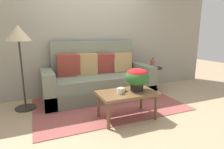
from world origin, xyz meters
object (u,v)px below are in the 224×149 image
object	(u,v)px
side_table	(152,74)
potted_plant	(137,77)
snack_bowl	(122,89)
table_vase	(153,63)
coffee_table	(127,95)
floor_lamp	(19,40)
coffee_mug	(120,91)
couch	(98,80)

from	to	relation	value
side_table	potted_plant	size ratio (longest dim) A/B	1.44
snack_bowl	table_vase	bearing A→B (deg)	39.16
coffee_table	floor_lamp	world-z (taller)	floor_lamp
side_table	table_vase	distance (m)	0.27
coffee_mug	snack_bowl	bearing A→B (deg)	50.81
snack_bowl	side_table	bearing A→B (deg)	39.22
potted_plant	table_vase	xyz separation A→B (m)	(1.10, 1.15, -0.01)
couch	coffee_mug	distance (m)	1.23
side_table	potted_plant	xyz separation A→B (m)	(-1.12, -1.16, 0.28)
table_vase	potted_plant	bearing A→B (deg)	-133.89
couch	table_vase	world-z (taller)	couch
couch	side_table	xyz separation A→B (m)	(1.37, -0.01, 0.01)
couch	table_vase	size ratio (longest dim) A/B	9.42
couch	coffee_table	xyz separation A→B (m)	(0.07, -1.18, 0.02)
floor_lamp	snack_bowl	size ratio (longest dim) A/B	10.64
couch	snack_bowl	size ratio (longest dim) A/B	16.28
potted_plant	table_vase	bearing A→B (deg)	46.11
couch	side_table	bearing A→B (deg)	-0.33
coffee_mug	table_vase	bearing A→B (deg)	39.98
coffee_table	potted_plant	size ratio (longest dim) A/B	2.36
coffee_table	coffee_mug	xyz separation A→B (m)	(-0.14, -0.03, 0.10)
floor_lamp	potted_plant	bearing A→B (deg)	-31.82
side_table	coffee_mug	size ratio (longest dim) A/B	4.26
couch	coffee_mug	bearing A→B (deg)	-93.16
floor_lamp	coffee_mug	bearing A→B (deg)	-38.84
coffee_table	floor_lamp	xyz separation A→B (m)	(-1.50, 1.06, 0.85)
coffee_table	coffee_mug	bearing A→B (deg)	-166.14
side_table	coffee_mug	xyz separation A→B (m)	(-1.44, -1.21, 0.10)
coffee_mug	table_vase	world-z (taller)	table_vase
snack_bowl	potted_plant	bearing A→B (deg)	-12.09
couch	table_vase	distance (m)	1.39
coffee_table	snack_bowl	xyz separation A→B (m)	(-0.06, 0.07, 0.09)
coffee_table	floor_lamp	bearing A→B (deg)	144.77
side_table	snack_bowl	bearing A→B (deg)	-140.78
coffee_table	coffee_mug	distance (m)	0.17
side_table	potted_plant	world-z (taller)	potted_plant
coffee_table	table_vase	world-z (taller)	table_vase
coffee_mug	side_table	bearing A→B (deg)	40.02
side_table	snack_bowl	xyz separation A→B (m)	(-1.36, -1.11, 0.10)
coffee_table	side_table	size ratio (longest dim) A/B	1.65
potted_plant	table_vase	distance (m)	1.59
couch	potted_plant	world-z (taller)	couch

